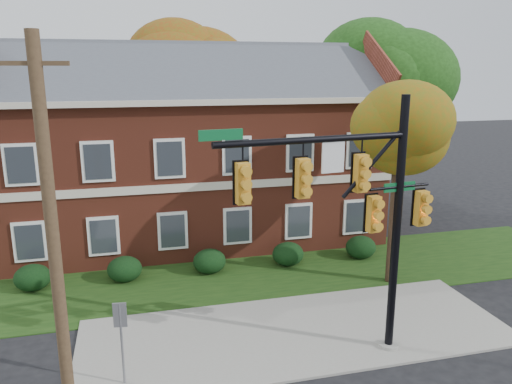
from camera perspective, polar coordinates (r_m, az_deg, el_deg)
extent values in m
plane|color=black|center=(16.32, 5.91, -17.45)|extent=(120.00, 120.00, 0.00)
cube|color=gray|center=(17.11, 4.73, -15.68)|extent=(14.00, 5.00, 0.08)
cube|color=#193811|center=(21.41, 0.36, -9.36)|extent=(30.00, 6.00, 0.04)
cube|color=maroon|center=(25.70, -7.33, 2.61)|extent=(18.00, 8.00, 7.00)
cube|color=beige|center=(25.25, -7.59, 10.70)|extent=(18.80, 8.80, 0.24)
cube|color=beige|center=(21.79, -6.03, 0.62)|extent=(18.00, 0.12, 0.35)
ellipsoid|color=black|center=(21.66, -24.18, -8.92)|extent=(1.40, 1.26, 1.05)
ellipsoid|color=black|center=(21.29, -14.78, -8.51)|extent=(1.40, 1.26, 1.05)
ellipsoid|color=black|center=(21.48, -5.34, -7.88)|extent=(1.40, 1.26, 1.05)
ellipsoid|color=black|center=(22.24, 3.67, -7.08)|extent=(1.40, 1.26, 1.05)
ellipsoid|color=black|center=(23.49, 11.88, -6.20)|extent=(1.40, 1.26, 1.05)
cylinder|color=black|center=(20.51, 15.48, -2.45)|extent=(0.36, 0.36, 5.76)
ellipsoid|color=#9A4F0D|center=(19.84, 16.15, 7.59)|extent=(4.25, 4.25, 3.60)
ellipsoid|color=#9A4F0D|center=(19.79, 18.40, 9.16)|extent=(3.50, 3.50, 3.00)
cylinder|color=black|center=(29.96, 13.83, 3.96)|extent=(0.36, 0.36, 7.04)
ellipsoid|color=#18390F|center=(29.55, 14.33, 12.39)|extent=(5.95, 5.95, 5.04)
ellipsoid|color=#18390F|center=(29.51, 16.43, 13.43)|extent=(4.90, 4.90, 4.20)
cylinder|color=black|center=(33.60, -7.34, 5.84)|extent=(0.36, 0.36, 7.68)
ellipsoid|color=#9B2A0D|center=(33.28, -7.60, 14.05)|extent=(6.46, 6.46, 5.47)
ellipsoid|color=#9B2A0D|center=(32.85, -5.81, 15.15)|extent=(5.32, 5.32, 4.56)
cylinder|color=gray|center=(16.76, 14.88, -16.61)|extent=(0.62, 0.62, 0.18)
cylinder|color=black|center=(15.22, 15.77, -4.13)|extent=(0.27, 0.27, 7.79)
cylinder|color=black|center=(13.12, 6.76, 5.96)|extent=(5.54, 0.89, 0.18)
cylinder|color=black|center=(14.89, 16.09, 0.57)|extent=(2.00, 0.34, 0.09)
cube|color=orange|center=(12.49, -1.50, 0.98)|extent=(0.53, 0.39, 1.29)
cube|color=orange|center=(13.14, 5.36, 1.57)|extent=(0.53, 0.39, 1.29)
cube|color=orange|center=(14.02, 11.87, 2.11)|extent=(0.53, 0.39, 1.29)
cube|color=silver|center=(13.46, 8.80, 3.94)|extent=(0.67, 0.13, 0.83)
cube|color=#0B582A|center=(12.09, -4.03, 6.53)|extent=(1.11, 0.19, 0.27)
cube|color=orange|center=(14.59, 13.29, -2.47)|extent=(0.53, 0.39, 1.29)
cube|color=orange|center=(15.58, 18.35, -1.77)|extent=(0.53, 0.39, 1.29)
cube|color=#0B582A|center=(14.89, 16.09, 0.57)|extent=(1.05, 0.18, 0.26)
cylinder|color=#43301F|center=(12.78, -22.22, -4.53)|extent=(0.35, 0.35, 9.31)
cube|color=#43301F|center=(12.20, -23.94, 13.30)|extent=(1.45, 0.30, 0.10)
cylinder|color=slate|center=(14.50, -15.06, -16.56)|extent=(0.08, 0.08, 2.46)
cube|color=slate|center=(14.08, -15.29, -13.41)|extent=(0.36, 0.09, 0.69)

